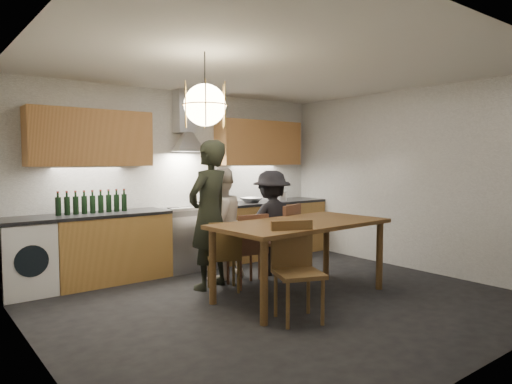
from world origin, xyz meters
TOP-DOWN VIEW (x-y plane):
  - ground at (0.00, 0.00)m, footprint 5.00×5.00m
  - room_shell at (0.00, 0.00)m, footprint 5.02×4.52m
  - counter_run at (0.02, 1.95)m, footprint 5.00×0.62m
  - range_stove at (0.00, 1.94)m, footprint 0.90×0.60m
  - wall_fixtures at (0.00, 2.07)m, footprint 4.30×0.54m
  - pendant_lamp at (-1.00, -0.10)m, footprint 0.43×0.43m
  - dining_table at (0.30, -0.07)m, footprint 2.11×1.12m
  - chair_back_left at (-0.31, 0.61)m, footprint 0.51×0.51m
  - chair_back_mid at (0.05, 0.60)m, footprint 0.46×0.46m
  - chair_back_right at (0.65, 0.62)m, footprint 0.58×0.58m
  - chair_front at (-0.25, -0.57)m, footprint 0.57×0.57m
  - person_left at (-0.35, 0.88)m, footprint 0.77×0.63m
  - person_mid at (0.01, 1.18)m, footprint 0.81×0.68m
  - person_right at (0.71, 0.95)m, footprint 1.01×0.70m
  - mixing_bowl at (1.10, 1.93)m, footprint 0.37×0.37m
  - stock_pot at (1.71, 1.91)m, footprint 0.25×0.25m
  - wine_bottles at (-1.40, 1.99)m, footprint 0.90×0.07m

SIDE VIEW (x-z plane):
  - ground at x=0.00m, z-range 0.00..0.00m
  - range_stove at x=0.00m, z-range -0.02..0.90m
  - counter_run at x=0.02m, z-range 0.00..0.90m
  - chair_back_left at x=-0.31m, z-range 0.06..0.92m
  - chair_back_mid at x=0.05m, z-range 0.07..0.98m
  - chair_front at x=-0.25m, z-range 0.07..1.04m
  - chair_back_right at x=0.65m, z-range 0.07..1.07m
  - person_right at x=0.71m, z-range 0.00..1.44m
  - person_mid at x=0.01m, z-range 0.00..1.47m
  - dining_table at x=0.30m, z-range 0.33..1.21m
  - person_left at x=-0.35m, z-range 0.00..1.82m
  - mixing_bowl at x=1.10m, z-range 0.90..0.98m
  - stock_pot at x=1.71m, z-range 0.90..1.04m
  - wine_bottles at x=-1.40m, z-range 0.90..1.19m
  - room_shell at x=0.00m, z-range 0.40..3.01m
  - wall_fixtures at x=0.00m, z-range 1.32..2.42m
  - pendant_lamp at x=-1.00m, z-range 1.75..2.45m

